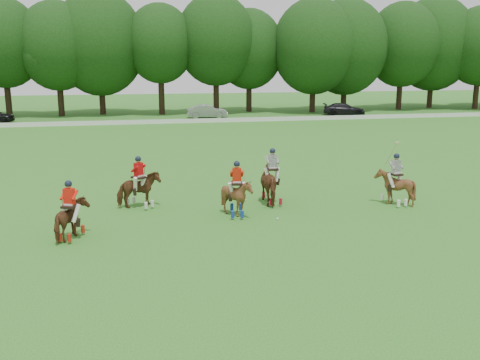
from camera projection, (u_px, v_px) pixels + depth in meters
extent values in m
plane|color=#24611B|center=(258.00, 246.00, 18.46)|extent=(180.00, 180.00, 0.00)
cylinder|color=black|center=(8.00, 95.00, 61.10)|extent=(0.70, 0.70, 4.98)
ellipsoid|color=black|center=(3.00, 43.00, 59.84)|extent=(8.80, 8.80, 10.12)
cylinder|color=black|center=(61.00, 96.00, 61.90)|extent=(0.70, 0.70, 4.64)
ellipsoid|color=black|center=(57.00, 46.00, 60.68)|extent=(8.80, 8.80, 10.13)
cylinder|color=black|center=(102.00, 96.00, 63.86)|extent=(0.70, 0.70, 4.31)
ellipsoid|color=black|center=(99.00, 43.00, 62.52)|extent=(10.67, 10.67, 12.27)
cylinder|color=black|center=(161.00, 92.00, 63.72)|extent=(0.70, 0.70, 5.24)
ellipsoid|color=black|center=(160.00, 44.00, 62.49)|extent=(8.06, 8.06, 9.26)
cylinder|color=black|center=(216.00, 92.00, 65.30)|extent=(0.70, 0.70, 5.19)
ellipsoid|color=black|center=(216.00, 40.00, 63.97)|extent=(9.50, 9.50, 10.92)
cylinder|color=black|center=(249.00, 94.00, 67.60)|extent=(0.70, 0.70, 4.48)
ellipsoid|color=black|center=(249.00, 49.00, 66.41)|extent=(8.60, 8.60, 9.89)
cylinder|color=black|center=(312.00, 95.00, 66.47)|extent=(0.70, 0.70, 4.21)
ellipsoid|color=black|center=(314.00, 46.00, 65.19)|extent=(10.11, 10.11, 11.63)
cylinder|color=black|center=(344.00, 95.00, 68.72)|extent=(0.70, 0.70, 4.07)
ellipsoid|color=black|center=(346.00, 47.00, 67.43)|extent=(10.46, 10.46, 12.03)
cylinder|color=black|center=(399.00, 91.00, 70.45)|extent=(0.70, 0.70, 4.79)
ellipsoid|color=black|center=(402.00, 45.00, 69.16)|extent=(9.47, 9.47, 10.89)
cylinder|color=black|center=(430.00, 91.00, 73.06)|extent=(0.70, 0.70, 4.44)
ellipsoid|color=black|center=(434.00, 44.00, 71.70)|extent=(10.84, 10.84, 12.47)
cylinder|color=black|center=(476.00, 91.00, 70.96)|extent=(0.70, 0.70, 4.86)
ellipsoid|color=black|center=(480.00, 46.00, 69.70)|extent=(8.94, 8.94, 10.28)
cube|color=white|center=(169.00, 121.00, 54.70)|extent=(120.00, 0.10, 0.44)
imported|color=gray|center=(207.00, 111.00, 59.82)|extent=(4.61, 1.97, 1.48)
imported|color=black|center=(344.00, 109.00, 63.14)|extent=(5.22, 3.19, 1.41)
imported|color=#523015|center=(71.00, 220.00, 19.00)|extent=(1.33, 1.84, 1.42)
cube|color=black|center=(70.00, 206.00, 18.89)|extent=(0.62, 0.68, 0.08)
cylinder|color=tan|center=(62.00, 208.00, 18.96)|extent=(0.11, 0.21, 1.29)
imported|color=#523015|center=(139.00, 190.00, 23.13)|extent=(2.02, 2.01, 1.55)
cube|color=black|center=(139.00, 177.00, 23.01)|extent=(0.70, 0.71, 0.08)
cylinder|color=tan|center=(144.00, 178.00, 23.26)|extent=(0.16, 0.18, 1.29)
imported|color=#523015|center=(237.00, 197.00, 21.88)|extent=(1.49, 1.62, 1.58)
cube|color=black|center=(237.00, 183.00, 21.75)|extent=(0.53, 0.62, 0.08)
cylinder|color=tan|center=(244.00, 185.00, 21.78)|extent=(0.06, 0.21, 1.29)
imported|color=#523015|center=(272.00, 183.00, 23.85)|extent=(0.98, 2.13, 1.80)
cube|color=black|center=(272.00, 169.00, 23.70)|extent=(0.44, 0.56, 0.08)
cylinder|color=tan|center=(266.00, 171.00, 23.66)|extent=(0.03, 0.21, 1.29)
imported|color=#523015|center=(395.00, 187.00, 23.61)|extent=(1.50, 1.63, 1.59)
cube|color=black|center=(395.00, 174.00, 23.48)|extent=(0.52, 0.62, 0.08)
cylinder|color=tan|center=(391.00, 154.00, 23.18)|extent=(0.15, 0.76, 1.08)
sphere|color=white|center=(278.00, 219.00, 21.46)|extent=(0.09, 0.09, 0.09)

